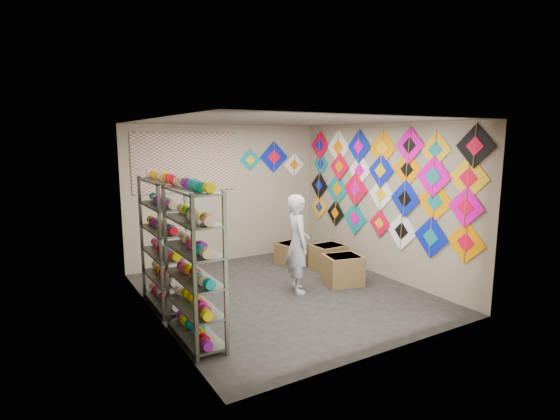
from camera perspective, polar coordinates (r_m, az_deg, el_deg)
ground at (r=7.11m, az=0.55°, el=-10.81°), size 4.50×4.50×0.00m
room_walls at (r=6.72m, az=0.57°, el=2.46°), size 4.50×4.50×4.50m
shelf_rack_front at (r=5.35m, az=-11.19°, el=-7.16°), size 0.40×1.10×1.90m
shelf_rack_back at (r=6.56m, az=-15.01°, el=-4.22°), size 0.40×1.10×1.90m
string_spools at (r=5.93m, az=-13.33°, el=-4.66°), size 0.12×2.36×0.12m
kite_wall_display at (r=7.87m, az=13.28°, el=3.32°), size 0.06×4.28×2.10m
back_wall_kites at (r=9.17m, az=-0.81°, el=6.55°), size 1.54×0.02×0.76m
poster at (r=8.38m, az=-12.19°, el=6.09°), size 2.00×0.01×1.10m
shopkeeper at (r=6.99m, az=2.32°, el=-4.39°), size 0.79×0.70×1.58m
carton_a at (r=7.52m, az=8.19°, el=-7.75°), size 0.69×0.62×0.50m
carton_b at (r=8.29m, az=6.33°, el=-6.16°), size 0.60×0.50×0.47m
carton_c at (r=8.53m, az=1.47°, el=-5.78°), size 0.54×0.57×0.44m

